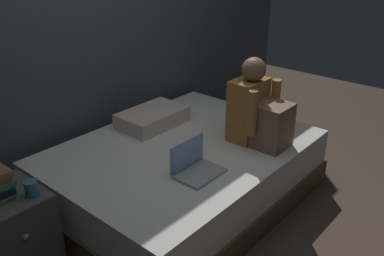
% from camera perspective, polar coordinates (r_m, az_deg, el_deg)
% --- Properties ---
extents(ground_plane, '(8.00, 8.00, 0.00)m').
position_cam_1_polar(ground_plane, '(3.13, 0.48, -13.24)').
color(ground_plane, '#47382D').
extents(wall_back, '(5.60, 0.10, 2.70)m').
position_cam_1_polar(wall_back, '(3.41, -15.51, 14.21)').
color(wall_back, '#424751').
rests_on(wall_back, ground_plane).
extents(bed, '(2.00, 1.50, 0.48)m').
position_cam_1_polar(bed, '(3.28, -1.26, -6.21)').
color(bed, brown).
rests_on(bed, ground_plane).
extents(nightstand, '(0.44, 0.46, 0.58)m').
position_cam_1_polar(nightstand, '(2.78, -23.73, -13.69)').
color(nightstand, '#474442').
rests_on(nightstand, ground_plane).
extents(person_sitting, '(0.39, 0.44, 0.66)m').
position_cam_1_polar(person_sitting, '(3.16, 9.04, 2.27)').
color(person_sitting, olive).
rests_on(person_sitting, bed).
extents(laptop, '(0.32, 0.23, 0.22)m').
position_cam_1_polar(laptop, '(2.78, 0.37, -5.18)').
color(laptop, '#9EA0A5').
rests_on(laptop, bed).
extents(pillow, '(0.56, 0.36, 0.13)m').
position_cam_1_polar(pillow, '(3.50, -5.43, 1.44)').
color(pillow, beige).
rests_on(pillow, bed).
extents(mug, '(0.08, 0.08, 0.09)m').
position_cam_1_polar(mug, '(2.54, -21.19, -7.75)').
color(mug, teal).
rests_on(mug, nightstand).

